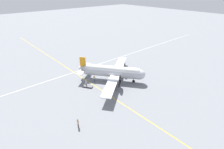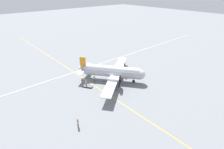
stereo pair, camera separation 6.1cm
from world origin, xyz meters
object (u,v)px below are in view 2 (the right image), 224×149
at_px(ramp_agent, 86,82).
at_px(baggage_cart, 88,86).
at_px(airliner_main, 114,72).
at_px(passenger_boarding, 94,78).
at_px(suitcase_near_door, 86,85).
at_px(crew_foreground, 78,122).

height_order(ramp_agent, baggage_cart, ramp_agent).
height_order(airliner_main, ramp_agent, airliner_main).
relative_size(passenger_boarding, ramp_agent, 1.08).
bearing_deg(suitcase_near_door, crew_foreground, 141.49).
relative_size(airliner_main, suitcase_near_door, 38.78).
bearing_deg(ramp_agent, passenger_boarding, 140.45).
bearing_deg(crew_foreground, passenger_boarding, -173.68).
height_order(airliner_main, baggage_cart, airliner_main).
bearing_deg(suitcase_near_door, passenger_boarding, -87.92).
height_order(airliner_main, crew_foreground, airliner_main).
relative_size(airliner_main, ramp_agent, 11.35).
xyz_separation_m(airliner_main, baggage_cart, (1.63, 6.83, -2.21)).
relative_size(airliner_main, baggage_cart, 7.38).
bearing_deg(ramp_agent, baggage_cart, 39.95).
relative_size(suitcase_near_door, baggage_cart, 0.19).
distance_m(crew_foreground, baggage_cart, 13.32).
relative_size(passenger_boarding, baggage_cart, 0.70).
height_order(ramp_agent, suitcase_near_door, ramp_agent).
bearing_deg(crew_foreground, airliner_main, 170.58).
height_order(suitcase_near_door, baggage_cart, baggage_cart).
distance_m(crew_foreground, passenger_boarding, 15.80).
bearing_deg(ramp_agent, suitcase_near_door, -126.68).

